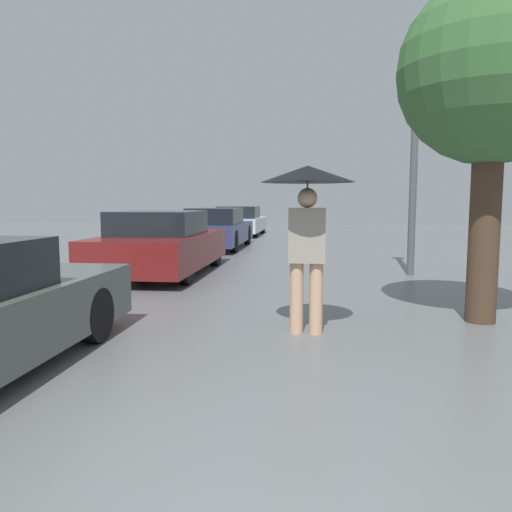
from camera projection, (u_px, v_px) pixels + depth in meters
pedestrian at (307, 203)px, 5.30m from camera, size 1.00×1.00×1.81m
parked_car_second at (162, 244)px, 9.91m from camera, size 1.80×4.15×1.25m
parked_car_third at (216, 229)px, 15.38m from camera, size 1.69×4.50×1.23m
parked_car_farthest at (239, 222)px, 21.22m from camera, size 1.88×4.36×1.22m
tree at (492, 75)px, 5.67m from camera, size 2.13×2.13×3.99m
street_lamp at (415, 123)px, 9.44m from camera, size 0.34×0.34×4.60m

